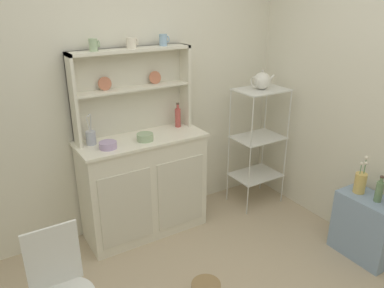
{
  "coord_description": "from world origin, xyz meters",
  "views": [
    {
      "loc": [
        -1.15,
        -1.39,
        2.05
      ],
      "look_at": [
        0.4,
        1.12,
        0.87
      ],
      "focal_mm": 35.25,
      "sensor_mm": 36.0,
      "label": 1
    }
  ],
  "objects_px": {
    "hutch_cabinet": "(144,185)",
    "oil_bottle": "(379,191)",
    "hutch_shelf_unit": "(131,85)",
    "cup_sage_0": "(94,45)",
    "utensil_jar": "(91,137)",
    "side_shelf_blue": "(366,227)",
    "bakers_rack": "(258,134)",
    "bowl_mixing_large": "(108,145)",
    "flower_vase": "(360,182)",
    "jam_bottle": "(178,117)",
    "wire_chair": "(59,284)",
    "porcelain_teapot": "(262,81)"
  },
  "relations": [
    {
      "from": "porcelain_teapot",
      "to": "flower_vase",
      "type": "height_order",
      "value": "porcelain_teapot"
    },
    {
      "from": "wire_chair",
      "to": "utensil_jar",
      "type": "relative_size",
      "value": 3.38
    },
    {
      "from": "hutch_cabinet",
      "to": "utensil_jar",
      "type": "height_order",
      "value": "utensil_jar"
    },
    {
      "from": "side_shelf_blue",
      "to": "bowl_mixing_large",
      "type": "distance_m",
      "value": 2.2
    },
    {
      "from": "wire_chair",
      "to": "hutch_cabinet",
      "type": "bearing_deg",
      "value": 13.29
    },
    {
      "from": "hutch_shelf_unit",
      "to": "bakers_rack",
      "type": "xyz_separation_m",
      "value": [
        1.2,
        -0.28,
        -0.59
      ]
    },
    {
      "from": "oil_bottle",
      "to": "jam_bottle",
      "type": "bearing_deg",
      "value": 124.87
    },
    {
      "from": "wire_chair",
      "to": "bowl_mixing_large",
      "type": "relative_size",
      "value": 6.1
    },
    {
      "from": "jam_bottle",
      "to": "flower_vase",
      "type": "xyz_separation_m",
      "value": [
        0.99,
        -1.25,
        -0.38
      ]
    },
    {
      "from": "utensil_jar",
      "to": "porcelain_teapot",
      "type": "bearing_deg",
      "value": -7.01
    },
    {
      "from": "wire_chair",
      "to": "flower_vase",
      "type": "height_order",
      "value": "flower_vase"
    },
    {
      "from": "bakers_rack",
      "to": "side_shelf_blue",
      "type": "height_order",
      "value": "bakers_rack"
    },
    {
      "from": "hutch_cabinet",
      "to": "side_shelf_blue",
      "type": "xyz_separation_m",
      "value": [
        1.39,
        -1.28,
        -0.2
      ]
    },
    {
      "from": "utensil_jar",
      "to": "bowl_mixing_large",
      "type": "bearing_deg",
      "value": -60.57
    },
    {
      "from": "hutch_cabinet",
      "to": "jam_bottle",
      "type": "relative_size",
      "value": 4.89
    },
    {
      "from": "utensil_jar",
      "to": "oil_bottle",
      "type": "bearing_deg",
      "value": -38.06
    },
    {
      "from": "cup_sage_0",
      "to": "jam_bottle",
      "type": "relative_size",
      "value": 0.41
    },
    {
      "from": "bowl_mixing_large",
      "to": "porcelain_teapot",
      "type": "height_order",
      "value": "porcelain_teapot"
    },
    {
      "from": "side_shelf_blue",
      "to": "oil_bottle",
      "type": "xyz_separation_m",
      "value": [
        0.0,
        -0.05,
        0.36
      ]
    },
    {
      "from": "wire_chair",
      "to": "bowl_mixing_large",
      "type": "height_order",
      "value": "bowl_mixing_large"
    },
    {
      "from": "hutch_shelf_unit",
      "to": "utensil_jar",
      "type": "relative_size",
      "value": 4.08
    },
    {
      "from": "bakers_rack",
      "to": "bowl_mixing_large",
      "type": "bearing_deg",
      "value": 178.25
    },
    {
      "from": "utensil_jar",
      "to": "side_shelf_blue",
      "type": "bearing_deg",
      "value": -37.1
    },
    {
      "from": "hutch_shelf_unit",
      "to": "flower_vase",
      "type": "bearing_deg",
      "value": -43.6
    },
    {
      "from": "jam_bottle",
      "to": "porcelain_teapot",
      "type": "relative_size",
      "value": 0.89
    },
    {
      "from": "bowl_mixing_large",
      "to": "bakers_rack",
      "type": "bearing_deg",
      "value": -1.75
    },
    {
      "from": "hutch_cabinet",
      "to": "oil_bottle",
      "type": "xyz_separation_m",
      "value": [
        1.39,
        -1.33,
        0.16
      ]
    },
    {
      "from": "hutch_shelf_unit",
      "to": "flower_vase",
      "type": "xyz_separation_m",
      "value": [
        1.39,
        -1.33,
        -0.71
      ]
    },
    {
      "from": "bakers_rack",
      "to": "oil_bottle",
      "type": "distance_m",
      "value": 1.23
    },
    {
      "from": "hutch_shelf_unit",
      "to": "wire_chair",
      "type": "xyz_separation_m",
      "value": [
        -0.95,
        -1.09,
        -0.82
      ]
    },
    {
      "from": "hutch_shelf_unit",
      "to": "cup_sage_0",
      "type": "distance_m",
      "value": 0.46
    },
    {
      "from": "side_shelf_blue",
      "to": "bakers_rack",
      "type": "bearing_deg",
      "value": 99.25
    },
    {
      "from": "wire_chair",
      "to": "bowl_mixing_large",
      "type": "distance_m",
      "value": 1.14
    },
    {
      "from": "hutch_shelf_unit",
      "to": "side_shelf_blue",
      "type": "xyz_separation_m",
      "value": [
        1.39,
        -1.45,
        -1.07
      ]
    },
    {
      "from": "wire_chair",
      "to": "oil_bottle",
      "type": "xyz_separation_m",
      "value": [
        2.34,
        -0.41,
        0.11
      ]
    },
    {
      "from": "oil_bottle",
      "to": "hutch_cabinet",
      "type": "bearing_deg",
      "value": 136.32
    },
    {
      "from": "cup_sage_0",
      "to": "flower_vase",
      "type": "height_order",
      "value": "cup_sage_0"
    },
    {
      "from": "wire_chair",
      "to": "jam_bottle",
      "type": "relative_size",
      "value": 3.79
    },
    {
      "from": "bakers_rack",
      "to": "hutch_shelf_unit",
      "type": "bearing_deg",
      "value": 166.69
    },
    {
      "from": "side_shelf_blue",
      "to": "jam_bottle",
      "type": "relative_size",
      "value": 2.39
    },
    {
      "from": "bakers_rack",
      "to": "cup_sage_0",
      "type": "xyz_separation_m",
      "value": [
        -1.5,
        0.24,
        0.94
      ]
    },
    {
      "from": "side_shelf_blue",
      "to": "utensil_jar",
      "type": "relative_size",
      "value": 2.14
    },
    {
      "from": "cup_sage_0",
      "to": "utensil_jar",
      "type": "bearing_deg",
      "value": -157.42
    },
    {
      "from": "jam_bottle",
      "to": "porcelain_teapot",
      "type": "bearing_deg",
      "value": -14.52
    },
    {
      "from": "bowl_mixing_large",
      "to": "jam_bottle",
      "type": "distance_m",
      "value": 0.75
    },
    {
      "from": "side_shelf_blue",
      "to": "wire_chair",
      "type": "distance_m",
      "value": 2.38
    },
    {
      "from": "hutch_shelf_unit",
      "to": "utensil_jar",
      "type": "xyz_separation_m",
      "value": [
        -0.41,
        -0.09,
        -0.36
      ]
    },
    {
      "from": "wire_chair",
      "to": "jam_bottle",
      "type": "distance_m",
      "value": 1.76
    },
    {
      "from": "cup_sage_0",
      "to": "bowl_mixing_large",
      "type": "bearing_deg",
      "value": -96.3
    },
    {
      "from": "porcelain_teapot",
      "to": "utensil_jar",
      "type": "bearing_deg",
      "value": 172.99
    }
  ]
}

